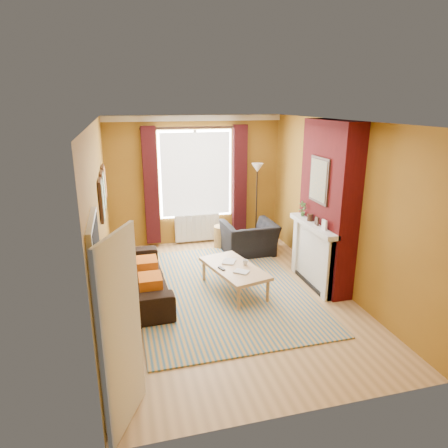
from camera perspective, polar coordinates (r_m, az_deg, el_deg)
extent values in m
plane|color=#9A7346|center=(6.75, 0.54, -9.99)|extent=(5.50, 5.50, 0.00)
cube|color=#8D601B|center=(8.85, -4.11, 6.17)|extent=(3.80, 0.02, 2.80)
cube|color=#8D601B|center=(3.82, 11.59, -9.29)|extent=(3.80, 0.02, 2.80)
cube|color=#8D601B|center=(6.96, 15.87, 2.54)|extent=(0.02, 5.50, 2.80)
cube|color=#8D601B|center=(6.04, -17.09, 0.25)|extent=(0.02, 5.50, 2.80)
cube|color=white|center=(6.01, 0.62, 14.50)|extent=(3.80, 5.50, 0.01)
cube|color=#470A0B|center=(6.88, 14.61, 2.47)|extent=(0.35, 1.40, 2.80)
cube|color=silver|center=(7.04, 12.70, -4.32)|extent=(0.12, 1.30, 1.10)
cube|color=silver|center=(6.85, 12.61, -0.24)|extent=(0.22, 1.40, 0.08)
cube|color=silver|center=(6.58, 14.81, -6.34)|extent=(0.16, 0.14, 1.04)
cube|color=silver|center=(7.53, 10.56, -3.01)|extent=(0.16, 0.14, 1.04)
cube|color=black|center=(7.09, 12.86, -5.05)|extent=(0.06, 0.80, 0.90)
cube|color=black|center=(7.25, 12.50, -8.15)|extent=(0.20, 1.00, 0.06)
cube|color=silver|center=(6.52, 14.14, -0.11)|extent=(0.03, 0.12, 0.16)
cube|color=black|center=(6.74, 13.13, 0.42)|extent=(0.03, 0.10, 0.14)
cylinder|color=black|center=(6.95, 12.18, 0.91)|extent=(0.10, 0.10, 0.12)
cube|color=black|center=(6.69, 13.46, 6.11)|extent=(0.03, 0.60, 0.75)
cube|color=#B0803B|center=(6.68, 13.31, 6.10)|extent=(0.01, 0.52, 0.66)
cube|color=silver|center=(8.66, -4.25, 14.86)|extent=(3.80, 0.08, 0.12)
cube|color=white|center=(8.79, -4.09, 7.10)|extent=(1.60, 0.04, 1.90)
cube|color=white|center=(8.75, -4.04, 7.05)|extent=(1.50, 0.02, 1.80)
cube|color=silver|center=(8.77, -4.07, 7.07)|extent=(0.06, 0.04, 1.90)
cube|color=#380C0F|center=(8.62, -10.39, 5.30)|extent=(0.30, 0.16, 2.50)
cube|color=#380C0F|center=(8.97, 2.24, 6.03)|extent=(0.30, 0.16, 2.50)
cylinder|color=black|center=(8.59, -4.12, 13.58)|extent=(2.30, 0.05, 0.05)
cube|color=silver|center=(9.01, -3.85, -0.51)|extent=(1.00, 0.10, 0.60)
cube|color=silver|center=(8.89, -6.63, -0.85)|extent=(0.04, 0.03, 0.56)
cube|color=silver|center=(8.90, -5.93, -0.79)|extent=(0.04, 0.03, 0.56)
cube|color=silver|center=(8.92, -5.23, -0.74)|extent=(0.04, 0.03, 0.56)
cube|color=silver|center=(8.94, -4.53, -0.68)|extent=(0.04, 0.03, 0.56)
cube|color=silver|center=(8.95, -3.84, -0.63)|extent=(0.04, 0.03, 0.56)
cube|color=silver|center=(8.97, -3.15, -0.58)|extent=(0.04, 0.03, 0.56)
cube|color=silver|center=(9.00, -2.47, -0.52)|extent=(0.04, 0.03, 0.56)
cube|color=silver|center=(9.02, -1.78, -0.47)|extent=(0.04, 0.03, 0.56)
cube|color=silver|center=(9.04, -1.10, -0.42)|extent=(0.04, 0.03, 0.56)
cube|color=black|center=(5.85, -17.13, 3.28)|extent=(0.04, 0.44, 0.58)
cube|color=gold|center=(5.85, -16.88, 3.30)|extent=(0.01, 0.38, 0.52)
cube|color=black|center=(6.49, -16.95, 4.60)|extent=(0.04, 0.44, 0.58)
cube|color=#319556|center=(6.49, -16.73, 4.61)|extent=(0.01, 0.38, 0.52)
cube|color=black|center=(7.13, -16.80, 5.68)|extent=(0.04, 0.44, 0.58)
cube|color=#C44431|center=(7.12, -16.60, 5.70)|extent=(0.01, 0.38, 0.52)
cube|color=silver|center=(4.29, -17.14, -12.63)|extent=(0.05, 0.94, 2.06)
cube|color=black|center=(4.29, -16.87, -12.61)|extent=(0.02, 0.80, 1.98)
cube|color=silver|center=(3.97, -14.41, -14.97)|extent=(0.37, 0.74, 1.98)
imported|color=#427936|center=(7.19, 11.17, 2.14)|extent=(0.14, 0.10, 0.27)
cube|color=#BB540F|center=(6.13, -10.49, -8.00)|extent=(0.34, 0.40, 0.16)
cube|color=#BB540F|center=(6.77, -10.97, -5.54)|extent=(0.34, 0.40, 0.16)
cube|color=#2F6083|center=(6.91, -0.52, -9.20)|extent=(2.81, 3.86, 0.02)
imported|color=black|center=(6.75, -12.10, -7.37)|extent=(0.93, 2.23, 0.64)
imported|color=black|center=(8.33, 3.61, -2.07)|extent=(1.08, 0.96, 0.68)
cube|color=tan|center=(6.67, 1.46, -6.32)|extent=(0.98, 1.46, 0.06)
cylinder|color=tan|center=(6.18, 2.10, -10.66)|extent=(0.07, 0.07, 0.39)
cylinder|color=tan|center=(6.44, 6.27, -9.54)|extent=(0.07, 0.07, 0.39)
cylinder|color=tan|center=(7.14, -2.88, -6.68)|extent=(0.07, 0.07, 0.39)
cylinder|color=tan|center=(7.37, 0.90, -5.88)|extent=(0.07, 0.07, 0.39)
cylinder|color=olive|center=(8.75, -0.22, -1.80)|extent=(0.47, 0.47, 0.47)
cylinder|color=black|center=(9.21, 4.53, -2.32)|extent=(0.35, 0.35, 0.03)
cylinder|color=black|center=(8.97, 4.66, 2.74)|extent=(0.03, 0.03, 1.64)
cone|color=beige|center=(8.80, 4.79, 8.00)|extent=(0.35, 0.35, 0.20)
imported|color=#999999|center=(6.38, 2.18, -7.10)|extent=(0.29, 0.28, 0.02)
imported|color=#999999|center=(6.86, -0.08, -5.29)|extent=(0.31, 0.34, 0.02)
imported|color=#999999|center=(6.71, 3.06, -5.53)|extent=(0.11, 0.11, 0.09)
cube|color=#252527|center=(6.56, -0.36, -6.37)|extent=(0.10, 0.17, 0.02)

